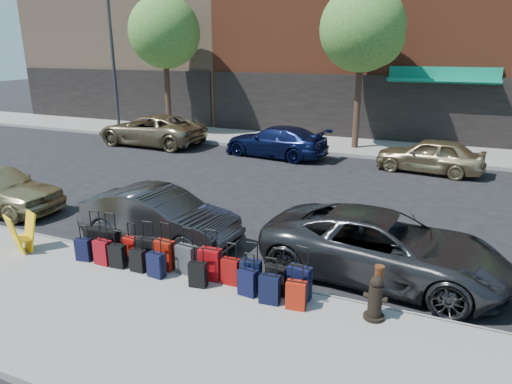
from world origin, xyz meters
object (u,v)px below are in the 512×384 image
at_px(tree_center, 365,31).
at_px(streetlight, 115,49).
at_px(display_rack, 22,233).
at_px(car_far_2, 430,155).
at_px(tree_left, 167,34).
at_px(car_near_2, 383,246).
at_px(car_far_0, 151,130).
at_px(suitcase_front_5, 186,259).
at_px(bollard, 378,289).
at_px(car_near_1, 159,217).
at_px(fire_hydrant, 375,299).
at_px(car_far_1, 276,141).

height_order(tree_center, streetlight, streetlight).
xyz_separation_m(display_rack, car_far_2, (8.09, 11.92, 0.09)).
xyz_separation_m(tree_left, display_rack, (5.79, -14.85, -4.82)).
height_order(tree_center, car_near_2, tree_center).
relative_size(car_near_2, car_far_0, 0.91).
bearing_deg(car_near_2, display_rack, 111.63).
bearing_deg(streetlight, suitcase_front_5, -46.75).
relative_size(bollard, car_near_2, 0.19).
bearing_deg(bollard, suitcase_front_5, -179.84).
relative_size(tree_left, car_far_2, 1.80).
height_order(suitcase_front_5, car_near_1, car_near_1).
xyz_separation_m(car_near_1, car_far_0, (-7.51, 10.05, 0.09)).
height_order(suitcase_front_5, fire_hydrant, suitcase_front_5).
distance_m(car_near_2, car_far_0, 16.15).
bearing_deg(car_far_2, car_near_2, 4.85).
height_order(fire_hydrant, bollard, bollard).
relative_size(display_rack, car_far_1, 0.19).
height_order(car_near_1, car_far_1, car_far_1).
bearing_deg(display_rack, car_far_2, 77.48).
height_order(suitcase_front_5, car_far_1, car_far_1).
bearing_deg(display_rack, bollard, 25.90).
bearing_deg(car_far_1, car_near_1, 12.56).
distance_m(fire_hydrant, car_far_2, 11.50).
xyz_separation_m(fire_hydrant, display_rack, (-7.93, -0.43, 0.07)).
bearing_deg(display_rack, car_far_1, 104.29).
distance_m(suitcase_front_5, bollard, 3.91).
xyz_separation_m(tree_center, bollard, (3.23, -14.26, -4.78)).
bearing_deg(car_near_1, car_near_2, -84.39).
bearing_deg(fire_hydrant, bollard, 92.79).
xyz_separation_m(streetlight, car_far_2, (16.82, -2.23, -3.98)).
bearing_deg(car_near_1, display_rack, 132.11).
bearing_deg(display_rack, tree_center, 94.05).
relative_size(car_near_2, car_far_2, 1.25).
bearing_deg(streetlight, car_far_1, -11.29).
height_order(tree_left, car_far_2, tree_left).
bearing_deg(bollard, display_rack, -175.74).
height_order(tree_left, car_far_0, tree_left).
bearing_deg(streetlight, car_far_0, -30.33).
height_order(streetlight, fire_hydrant, streetlight).
height_order(fire_hydrant, car_far_1, car_far_1).
bearing_deg(suitcase_front_5, car_far_2, 76.54).
xyz_separation_m(fire_hydrant, car_far_1, (-6.37, 11.67, 0.17)).
xyz_separation_m(suitcase_front_5, display_rack, (-4.04, -0.58, 0.13)).
bearing_deg(car_near_2, car_far_2, 2.99).
bearing_deg(tree_center, car_far_2, -40.90).
bearing_deg(car_near_1, car_far_0, 38.88).
bearing_deg(fire_hydrant, car_far_1, 124.10).
relative_size(car_far_1, car_far_2, 1.18).
bearing_deg(streetlight, display_rack, -58.33).
relative_size(display_rack, car_far_2, 0.22).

